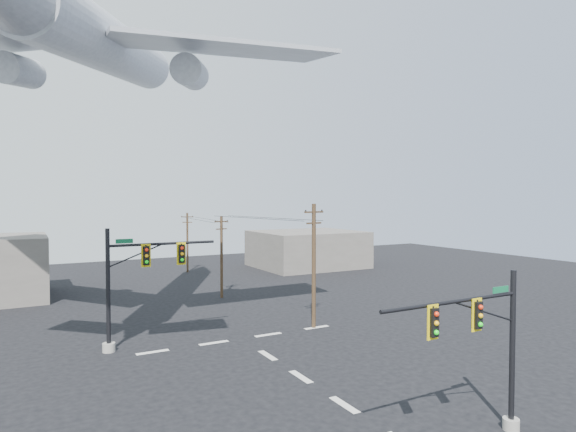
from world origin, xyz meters
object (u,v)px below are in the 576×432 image
utility_pole_c (187,241)px  airliner (106,46)px  signal_mast_far (133,284)px  utility_pole_b (222,255)px  utility_pole_a (314,263)px  signal_mast_near (488,349)px

utility_pole_c → airliner: bearing=-93.6°
utility_pole_c → signal_mast_far: bearing=-89.6°
utility_pole_c → airliner: 33.88m
utility_pole_c → utility_pole_b: bearing=-73.1°
signal_mast_far → airliner: size_ratio=0.25×
utility_pole_a → utility_pole_c: (-0.17, 30.96, -0.75)m
utility_pole_a → utility_pole_b: bearing=87.1°
utility_pole_a → signal_mast_far: bearing=162.6°
signal_mast_near → utility_pole_a: utility_pole_a is taller
utility_pole_c → signal_mast_near: bearing=-69.8°
signal_mast_far → utility_pole_a: 12.77m
utility_pole_a → airliner: size_ratio=0.30×
airliner → utility_pole_c: bearing=-0.1°
signal_mast_near → utility_pole_c: 48.43m
utility_pole_a → airliner: 20.66m
utility_pole_b → utility_pole_c: 17.61m
signal_mast_far → airliner: 15.86m
signal_mast_far → utility_pole_c: utility_pole_c is taller
utility_pole_b → utility_pole_c: (1.93, 17.50, -0.08)m
airliner → signal_mast_near: bearing=-126.2°
signal_mast_near → airliner: (-11.01, 21.53, 16.09)m
signal_mast_far → utility_pole_b: utility_pole_b is taller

